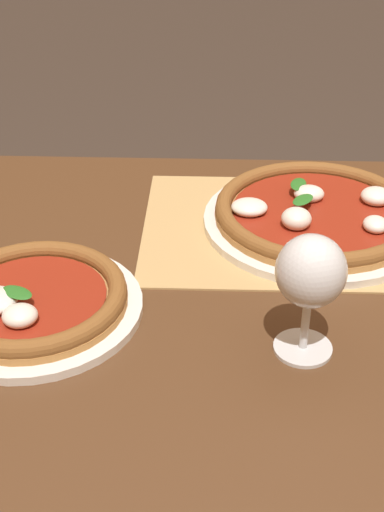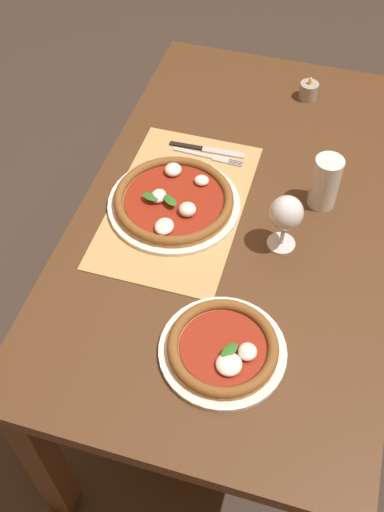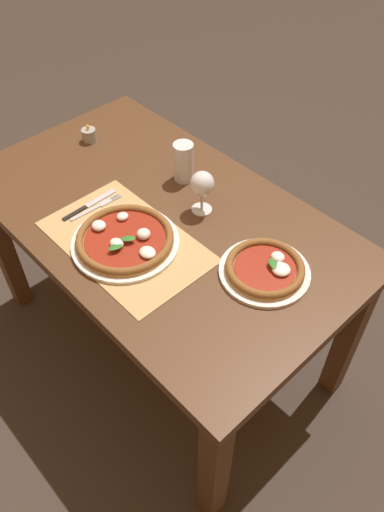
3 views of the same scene
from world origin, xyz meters
name	(u,v)px [view 3 (image 3 of 3)]	position (x,y,z in m)	size (l,w,h in m)	color
ground_plane	(166,338)	(0.00, 0.00, 0.00)	(24.00, 24.00, 0.00)	#382D26
dining_table	(159,236)	(0.00, 0.00, 0.63)	(1.39, 0.81, 0.74)	#4C301C
paper_placemat	(126,241)	(0.03, -0.16, 0.74)	(0.54, 0.33, 0.00)	tan
pizza_near	(125,240)	(0.04, -0.17, 0.76)	(0.34, 0.34, 0.05)	silver
pizza_far	(265,269)	(0.42, 0.06, 0.76)	(0.27, 0.27, 0.05)	silver
wine_glass	(202,185)	(0.09, 0.12, 0.85)	(0.08, 0.08, 0.16)	silver
pint_glass	(183,163)	(-0.08, 0.19, 0.81)	(0.07, 0.07, 0.15)	silver
fork	(97,207)	(-0.16, -0.13, 0.75)	(0.03, 0.20, 0.00)	#B7B7BC
knife	(89,205)	(-0.19, -0.14, 0.75)	(0.02, 0.22, 0.01)	black
votive_candle	(89,135)	(-0.51, 0.09, 0.76)	(0.06, 0.06, 0.07)	gray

